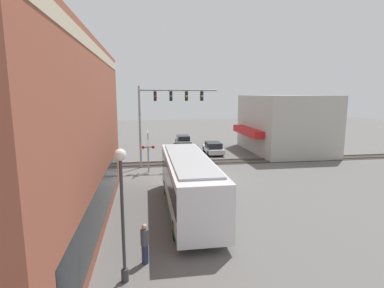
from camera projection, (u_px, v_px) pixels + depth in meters
ground_plane at (210, 179)px, 25.19m from camera, size 120.00×120.00×0.00m
shop_building at (284, 124)px, 36.88m from camera, size 11.69×9.43×6.88m
city_bus at (189, 181)px, 18.00m from camera, size 10.89×2.59×3.33m
traffic_signal_gantry at (164, 107)px, 28.36m from camera, size 0.42×7.53×7.80m
crossing_signal at (148, 147)px, 26.98m from camera, size 1.41×1.18×3.81m
streetlamp at (122, 205)px, 10.86m from camera, size 0.44×0.44×5.11m
rail_track_near at (198, 162)px, 31.04m from camera, size 2.60×60.00×0.15m
parked_car_silver at (213, 148)px, 35.67m from camera, size 4.53×1.82×1.42m
parked_car_grey at (183, 141)px, 41.66m from camera, size 4.30×1.82×1.40m
pedestrian_by_lamp at (145, 243)px, 12.44m from camera, size 0.34×0.34×1.74m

